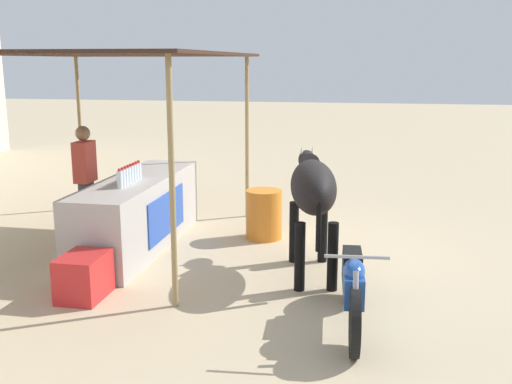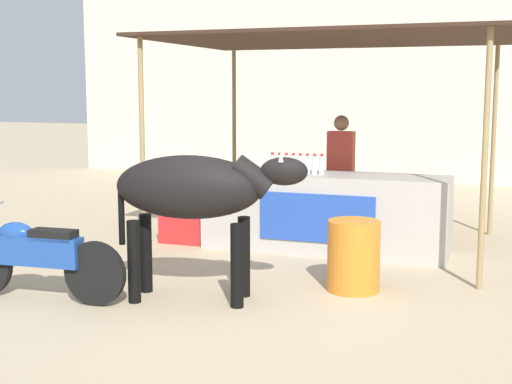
{
  "view_description": "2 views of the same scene",
  "coord_description": "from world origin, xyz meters",
  "px_view_note": "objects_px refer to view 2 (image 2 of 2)",
  "views": [
    {
      "loc": [
        -7.49,
        -0.84,
        2.5
      ],
      "look_at": [
        0.22,
        0.6,
        0.79
      ],
      "focal_mm": 42.0,
      "sensor_mm": 36.0,
      "label": 1
    },
    {
      "loc": [
        2.15,
        -6.22,
        1.98
      ],
      "look_at": [
        -0.42,
        0.85,
        0.9
      ],
      "focal_mm": 50.0,
      "sensor_mm": 36.0,
      "label": 2
    }
  ],
  "objects_px": {
    "cow": "(196,192)",
    "vendor_behind_counter": "(341,176)",
    "stall_counter": "(325,213)",
    "motorcycle_parked": "(35,256)",
    "cooler_box": "(186,224)",
    "water_barrel": "(354,256)"
  },
  "relations": [
    {
      "from": "cow",
      "to": "vendor_behind_counter",
      "type": "bearing_deg",
      "value": 78.66
    },
    {
      "from": "vendor_behind_counter",
      "to": "cow",
      "type": "height_order",
      "value": "vendor_behind_counter"
    },
    {
      "from": "stall_counter",
      "to": "motorcycle_parked",
      "type": "relative_size",
      "value": 1.67
    },
    {
      "from": "cooler_box",
      "to": "motorcycle_parked",
      "type": "relative_size",
      "value": 0.33
    },
    {
      "from": "vendor_behind_counter",
      "to": "motorcycle_parked",
      "type": "relative_size",
      "value": 0.92
    },
    {
      "from": "motorcycle_parked",
      "to": "vendor_behind_counter",
      "type": "bearing_deg",
      "value": 60.88
    },
    {
      "from": "stall_counter",
      "to": "vendor_behind_counter",
      "type": "relative_size",
      "value": 1.82
    },
    {
      "from": "motorcycle_parked",
      "to": "stall_counter",
      "type": "bearing_deg",
      "value": 55.24
    },
    {
      "from": "vendor_behind_counter",
      "to": "motorcycle_parked",
      "type": "bearing_deg",
      "value": -119.12
    },
    {
      "from": "stall_counter",
      "to": "cow",
      "type": "bearing_deg",
      "value": -104.38
    },
    {
      "from": "cooler_box",
      "to": "stall_counter",
      "type": "bearing_deg",
      "value": 3.02
    },
    {
      "from": "stall_counter",
      "to": "cow",
      "type": "xyz_separation_m",
      "value": [
        -0.62,
        -2.43,
        0.55
      ]
    },
    {
      "from": "cooler_box",
      "to": "cow",
      "type": "distance_m",
      "value": 2.75
    },
    {
      "from": "water_barrel",
      "to": "motorcycle_parked",
      "type": "bearing_deg",
      "value": -154.21
    },
    {
      "from": "stall_counter",
      "to": "cooler_box",
      "type": "relative_size",
      "value": 5.0
    },
    {
      "from": "stall_counter",
      "to": "water_barrel",
      "type": "xyz_separation_m",
      "value": [
        0.71,
        -1.62,
        -0.13
      ]
    },
    {
      "from": "stall_counter",
      "to": "water_barrel",
      "type": "distance_m",
      "value": 1.77
    },
    {
      "from": "stall_counter",
      "to": "cow",
      "type": "relative_size",
      "value": 1.62
    },
    {
      "from": "stall_counter",
      "to": "water_barrel",
      "type": "relative_size",
      "value": 4.24
    },
    {
      "from": "cooler_box",
      "to": "water_barrel",
      "type": "height_order",
      "value": "water_barrel"
    },
    {
      "from": "cow",
      "to": "motorcycle_parked",
      "type": "xyz_separation_m",
      "value": [
        -1.43,
        -0.53,
        -0.6
      ]
    },
    {
      "from": "vendor_behind_counter",
      "to": "water_barrel",
      "type": "bearing_deg",
      "value": -73.62
    }
  ]
}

